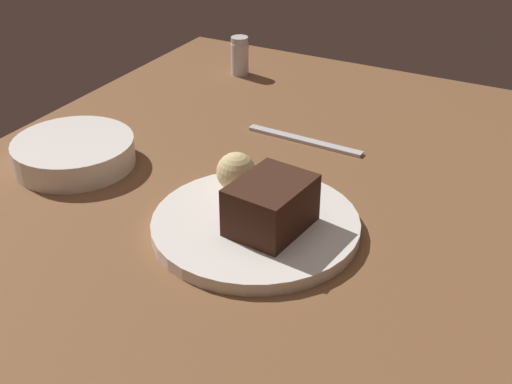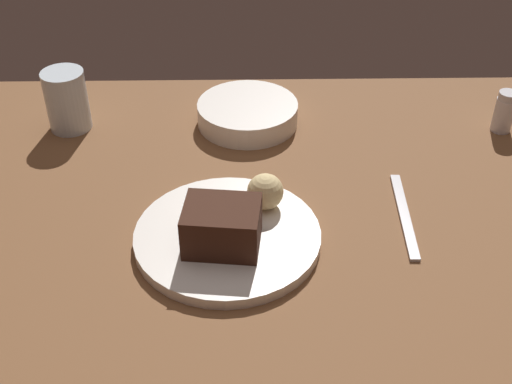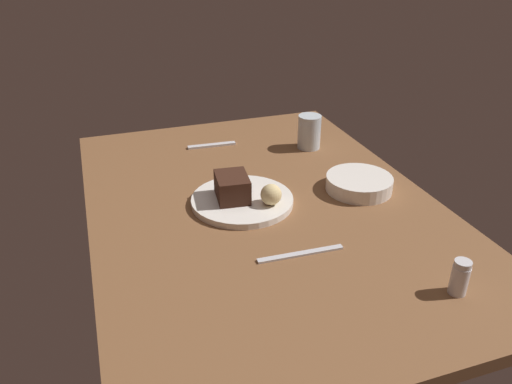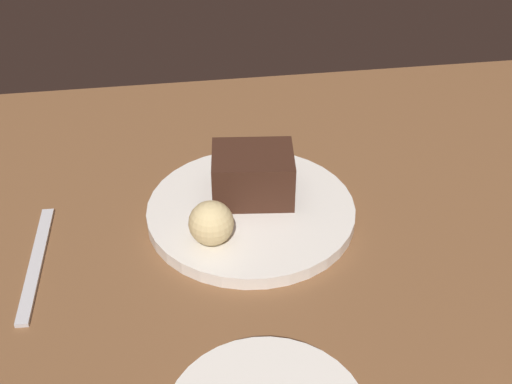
# 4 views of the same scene
# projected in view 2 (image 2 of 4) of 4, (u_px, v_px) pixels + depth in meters

# --- Properties ---
(dining_table) EXTENTS (1.20, 0.84, 0.03)m
(dining_table) POSITION_uv_depth(u_px,v_px,m) (241.00, 226.00, 0.96)
(dining_table) COLOR brown
(dining_table) RESTS_ON ground
(dessert_plate) EXTENTS (0.25, 0.25, 0.02)m
(dessert_plate) POSITION_uv_depth(u_px,v_px,m) (227.00, 237.00, 0.91)
(dessert_plate) COLOR white
(dessert_plate) RESTS_ON dining_table
(chocolate_cake_slice) EXTENTS (0.11, 0.09, 0.06)m
(chocolate_cake_slice) POSITION_uv_depth(u_px,v_px,m) (222.00, 226.00, 0.87)
(chocolate_cake_slice) COLOR #381E14
(chocolate_cake_slice) RESTS_ON dessert_plate
(bread_roll) EXTENTS (0.05, 0.05, 0.05)m
(bread_roll) POSITION_uv_depth(u_px,v_px,m) (265.00, 192.00, 0.93)
(bread_roll) COLOR #DBC184
(bread_roll) RESTS_ON dessert_plate
(salt_shaker) EXTENTS (0.03, 0.03, 0.07)m
(salt_shaker) POSITION_uv_depth(u_px,v_px,m) (504.00, 112.00, 1.12)
(salt_shaker) COLOR silver
(salt_shaker) RESTS_ON dining_table
(water_glass) EXTENTS (0.07, 0.07, 0.10)m
(water_glass) POSITION_uv_depth(u_px,v_px,m) (67.00, 100.00, 1.12)
(water_glass) COLOR silver
(water_glass) RESTS_ON dining_table
(side_bowl) EXTENTS (0.17, 0.17, 0.04)m
(side_bowl) POSITION_uv_depth(u_px,v_px,m) (248.00, 113.00, 1.15)
(side_bowl) COLOR white
(side_bowl) RESTS_ON dining_table
(butter_knife) EXTENTS (0.02, 0.19, 0.01)m
(butter_knife) POSITION_uv_depth(u_px,v_px,m) (404.00, 214.00, 0.96)
(butter_knife) COLOR silver
(butter_knife) RESTS_ON dining_table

